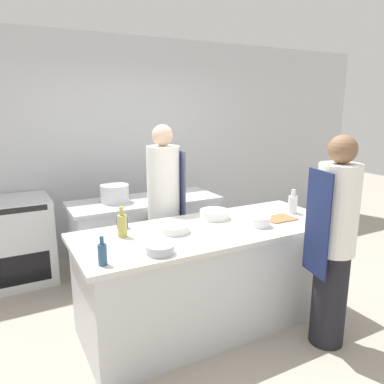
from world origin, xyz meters
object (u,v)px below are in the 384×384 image
object	(u,v)px
bottle_wine	(293,204)
bowl_prep_small	(175,229)
bottle_olive_oil	(102,254)
stockpot	(115,194)
oven_range	(13,241)
chef_at_prep_near	(334,243)
bowl_mixing_large	(260,221)
chef_at_stove	(164,210)
bowl_ceramic_blue	(160,249)
bottle_vinegar	(122,225)
cup	(122,223)
bowl_wooden_salad	(214,214)

from	to	relation	value
bottle_wine	bowl_prep_small	world-z (taller)	bottle_wine
bottle_olive_oil	stockpot	xyz separation A→B (m)	(0.56, 1.57, 0.02)
oven_range	chef_at_prep_near	distance (m)	3.33
bowl_mixing_large	chef_at_stove	bearing A→B (deg)	120.19
bowl_ceramic_blue	stockpot	size ratio (longest dim) A/B	0.66
bottle_vinegar	bottle_wine	distance (m)	1.70
stockpot	bowl_mixing_large	bearing A→B (deg)	-58.15
bottle_olive_oil	cup	distance (m)	0.77
bowl_wooden_salad	chef_at_prep_near	bearing A→B (deg)	-61.06
chef_at_prep_near	bowl_mixing_large	distance (m)	0.64
bottle_vinegar	bowl_ceramic_blue	world-z (taller)	bottle_vinegar
oven_range	bottle_wine	distance (m)	3.05
bowl_wooden_salad	bowl_ceramic_blue	bearing A→B (deg)	-145.45
cup	stockpot	xyz separation A→B (m)	(0.20, 0.89, 0.05)
bowl_mixing_large	bottle_vinegar	bearing A→B (deg)	164.89
bottle_wine	bowl_prep_small	bearing A→B (deg)	178.71
chef_at_prep_near	bowl_ceramic_blue	distance (m)	1.38
chef_at_prep_near	chef_at_stove	distance (m)	1.68
bottle_olive_oil	bowl_ceramic_blue	bearing A→B (deg)	-0.39
bowl_prep_small	oven_range	bearing A→B (deg)	125.16
bowl_wooden_salad	stockpot	bearing A→B (deg)	122.13
bottle_wine	bowl_ceramic_blue	xyz separation A→B (m)	(-1.57, -0.34, -0.06)
chef_at_prep_near	bowl_ceramic_blue	world-z (taller)	chef_at_prep_near
oven_range	cup	bearing A→B (deg)	-58.46
bottle_olive_oil	stockpot	distance (m)	1.67
oven_range	bottle_wine	world-z (taller)	bottle_wine
bowl_ceramic_blue	bowl_prep_small	bearing A→B (deg)	51.37
oven_range	stockpot	size ratio (longest dim) A/B	3.07
bowl_mixing_large	stockpot	size ratio (longest dim) A/B	0.60
bowl_wooden_salad	stockpot	size ratio (longest dim) A/B	0.89
bottle_olive_oil	bowl_ceramic_blue	distance (m)	0.42
bottle_vinegar	bowl_ceramic_blue	bearing A→B (deg)	-74.94
bowl_wooden_salad	bottle_olive_oil	bearing A→B (deg)	-155.78
chef_at_prep_near	bottle_vinegar	world-z (taller)	chef_at_prep_near
cup	stockpot	distance (m)	0.92
bottle_wine	stockpot	world-z (taller)	bottle_wine
chef_at_prep_near	bottle_wine	bearing A→B (deg)	-5.76
bottle_vinegar	bottle_wine	bearing A→B (deg)	-4.58
bottle_vinegar	stockpot	world-z (taller)	bottle_vinegar
bowl_ceramic_blue	chef_at_stove	bearing A→B (deg)	64.59
chef_at_stove	cup	xyz separation A→B (m)	(-0.56, -0.37, 0.06)
bowl_mixing_large	bowl_prep_small	world-z (taller)	bowl_mixing_large
oven_range	chef_at_stove	size ratio (longest dim) A/B	0.54
chef_at_prep_near	cup	bearing A→B (deg)	64.45
bowl_wooden_salad	cup	world-z (taller)	cup
bottle_vinegar	stockpot	distance (m)	1.14
bottle_vinegar	bowl_wooden_salad	distance (m)	0.92
chef_at_stove	bottle_olive_oil	bearing A→B (deg)	-39.48
bowl_prep_small	bottle_wine	bearing A→B (deg)	-1.29
chef_at_prep_near	bowl_prep_small	world-z (taller)	chef_at_prep_near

